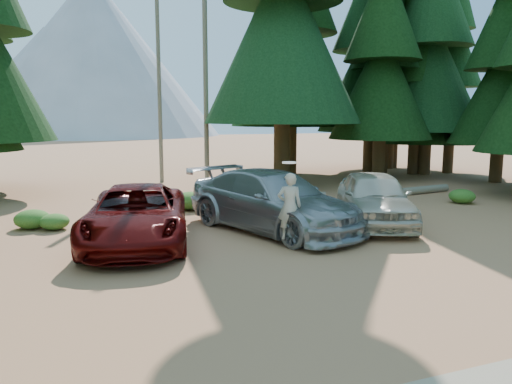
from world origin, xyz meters
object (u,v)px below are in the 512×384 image
at_px(silver_minivan_right, 374,198).
at_px(red_pickup, 136,215).
at_px(log_right, 404,192).
at_px(frisbee_player, 290,206).
at_px(silver_minivan_center, 273,201).
at_px(log_mid, 286,198).
at_px(log_left, 207,198).

bearing_deg(silver_minivan_right, red_pickup, -157.93).
distance_m(silver_minivan_right, log_right, 6.37).
height_order(red_pickup, frisbee_player, frisbee_player).
relative_size(silver_minivan_center, log_mid, 1.74).
height_order(frisbee_player, log_right, frisbee_player).
bearing_deg(red_pickup, silver_minivan_right, 10.78).
height_order(frisbee_player, log_mid, frisbee_player).
distance_m(frisbee_player, log_right, 10.26).
bearing_deg(log_right, frisbee_player, -151.24).
height_order(log_left, log_mid, log_left).
xyz_separation_m(red_pickup, log_left, (3.50, 5.61, -0.61)).
xyz_separation_m(silver_minivan_center, log_mid, (2.52, 4.54, -0.74)).
relative_size(red_pickup, frisbee_player, 2.80).
xyz_separation_m(silver_minivan_right, frisbee_player, (-3.70, -1.62, 0.27)).
bearing_deg(log_right, silver_minivan_center, -160.36).
bearing_deg(silver_minivan_center, red_pickup, 162.56).
xyz_separation_m(red_pickup, log_right, (11.85, 4.19, -0.61)).
height_order(red_pickup, silver_minivan_center, silver_minivan_center).
height_order(silver_minivan_right, log_left, silver_minivan_right).
distance_m(red_pickup, silver_minivan_right, 7.32).
bearing_deg(frisbee_player, log_right, -123.19).
xyz_separation_m(silver_minivan_center, frisbee_player, (-0.40, -2.02, 0.22)).
distance_m(silver_minivan_center, log_mid, 5.25).
height_order(log_left, log_right, log_left).
bearing_deg(log_mid, log_left, 163.23).
xyz_separation_m(red_pickup, silver_minivan_center, (4.02, 0.18, 0.11)).
xyz_separation_m(red_pickup, silver_minivan_right, (7.31, -0.22, 0.06)).
xyz_separation_m(silver_minivan_right, log_mid, (-0.78, 4.94, -0.70)).
xyz_separation_m(silver_minivan_center, log_right, (7.84, 4.01, -0.72)).
distance_m(silver_minivan_right, log_left, 7.00).
height_order(red_pickup, log_left, red_pickup).
xyz_separation_m(silver_minivan_right, log_left, (-3.81, 5.83, -0.67)).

